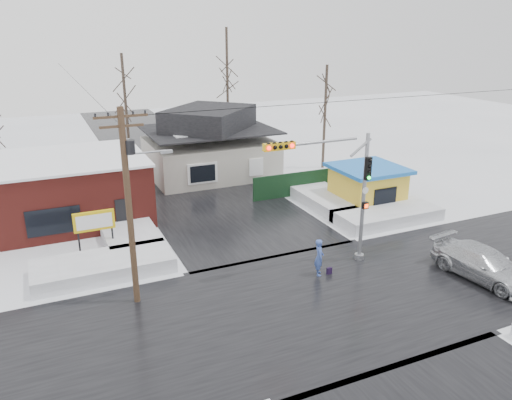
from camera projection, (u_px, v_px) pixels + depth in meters
name	position (u px, v px, depth m)	size (l,w,h in m)	color
ground	(325.00, 301.00, 23.21)	(120.00, 120.00, 0.00)	white
road_ns	(325.00, 300.00, 23.20)	(10.00, 120.00, 0.02)	black
road_ew	(325.00, 300.00, 23.20)	(120.00, 10.00, 0.02)	black
snowbank_nw	(104.00, 266.00, 25.64)	(7.00, 3.00, 0.80)	white
snowbank_ne	(387.00, 215.00, 32.57)	(7.00, 3.00, 0.80)	white
snowbank_nside_w	(125.00, 226.00, 30.72)	(3.00, 8.00, 0.80)	white
snowbank_nside_e	(321.00, 197.00, 36.11)	(3.00, 8.00, 0.80)	white
traffic_signal	(340.00, 184.00, 25.20)	(6.05, 0.68, 7.00)	gray
utility_pole	(130.00, 197.00, 21.48)	(3.15, 0.44, 9.00)	#382619
brick_building	(49.00, 190.00, 32.07)	(12.20, 8.20, 4.12)	maroon
marquee_sign	(94.00, 222.00, 27.29)	(2.20, 0.21, 2.55)	black
house	(210.00, 145.00, 42.07)	(10.40, 8.40, 5.76)	#BCB6AA
kiosk	(367.00, 186.00, 34.99)	(4.60, 4.60, 2.88)	yellow
fence	(302.00, 183.00, 37.48)	(8.00, 0.12, 1.80)	black
tree_far_left	(123.00, 78.00, 41.45)	(3.00, 3.00, 10.00)	#332821
tree_far_mid	(227.00, 55.00, 46.50)	(3.00, 3.00, 12.00)	#332821
tree_far_right	(326.00, 87.00, 42.70)	(3.00, 3.00, 9.00)	#332821
pedestrian	(319.00, 257.00, 25.32)	(0.71, 0.46, 1.94)	#3C56A8
car	(483.00, 264.00, 25.00)	(2.21, 5.43, 1.58)	silver
shopping_bag	(329.00, 271.00, 25.61)	(0.28, 0.12, 0.35)	black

